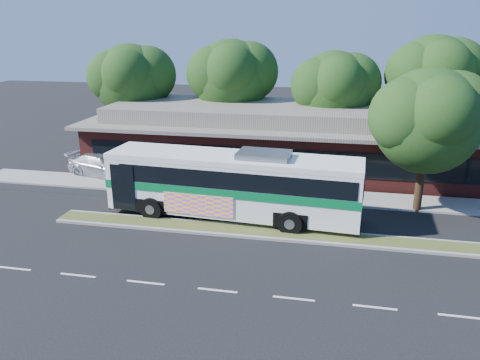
{
  "coord_description": "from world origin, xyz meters",
  "views": [
    {
      "loc": [
        1.01,
        -20.62,
        9.9
      ],
      "look_at": [
        -3.65,
        2.85,
        2.0
      ],
      "focal_mm": 35.0,
      "sensor_mm": 36.0,
      "label": 1
    }
  ],
  "objects": [
    {
      "name": "ground",
      "position": [
        0.0,
        0.0,
        0.0
      ],
      "size": [
        120.0,
        120.0,
        0.0
      ],
      "primitive_type": "plane",
      "color": "black",
      "rests_on": "ground"
    },
    {
      "name": "tree_bg_a",
      "position": [
        -14.58,
        15.14,
        5.87
      ],
      "size": [
        6.47,
        5.8,
        8.63
      ],
      "color": "black",
      "rests_on": "ground"
    },
    {
      "name": "sidewalk",
      "position": [
        0.0,
        6.4,
        0.06
      ],
      "size": [
        44.0,
        2.6,
        0.12
      ],
      "primitive_type": "cube",
      "color": "gray",
      "rests_on": "ground"
    },
    {
      "name": "median_strip",
      "position": [
        0.0,
        0.6,
        0.07
      ],
      "size": [
        26.0,
        1.1,
        0.15
      ],
      "primitive_type": "cube",
      "color": "#444B20",
      "rests_on": "ground"
    },
    {
      "name": "transit_bus",
      "position": [
        -3.9,
        2.39,
        2.11
      ],
      "size": [
        13.65,
        3.81,
        3.79
      ],
      "rotation": [
        0.0,
        0.0,
        -0.07
      ],
      "color": "white",
      "rests_on": "ground"
    },
    {
      "name": "tree_bg_b",
      "position": [
        -6.57,
        16.14,
        6.14
      ],
      "size": [
        6.69,
        6.0,
        9.0
      ],
      "color": "black",
      "rests_on": "ground"
    },
    {
      "name": "parking_lot",
      "position": [
        -18.0,
        10.0,
        0.01
      ],
      "size": [
        14.0,
        12.0,
        0.01
      ],
      "primitive_type": "cube",
      "color": "black",
      "rests_on": "ground"
    },
    {
      "name": "plaza_building",
      "position": [
        0.0,
        12.99,
        2.13
      ],
      "size": [
        33.2,
        11.2,
        4.45
      ],
      "color": "maroon",
      "rests_on": "ground"
    },
    {
      "name": "tree_bg_d",
      "position": [
        8.45,
        16.15,
        6.42
      ],
      "size": [
        6.91,
        6.2,
        9.37
      ],
      "color": "black",
      "rests_on": "ground"
    },
    {
      "name": "sedan",
      "position": [
        -14.19,
        7.8,
        0.78
      ],
      "size": [
        5.78,
        3.53,
        1.56
      ],
      "primitive_type": "imported",
      "rotation": [
        0.0,
        0.0,
        1.3
      ],
      "color": "silver",
      "rests_on": "ground"
    },
    {
      "name": "tree_bg_c",
      "position": [
        1.4,
        15.13,
        5.59
      ],
      "size": [
        6.24,
        5.6,
        8.26
      ],
      "color": "black",
      "rests_on": "ground"
    },
    {
      "name": "sidewalk_tree",
      "position": [
        6.41,
        5.44,
        5.24
      ],
      "size": [
        6.26,
        5.62,
        7.91
      ],
      "color": "black",
      "rests_on": "ground"
    }
  ]
}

